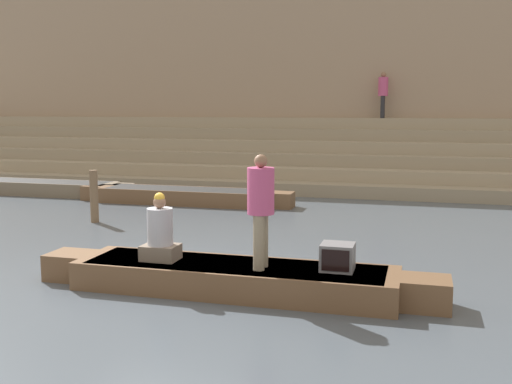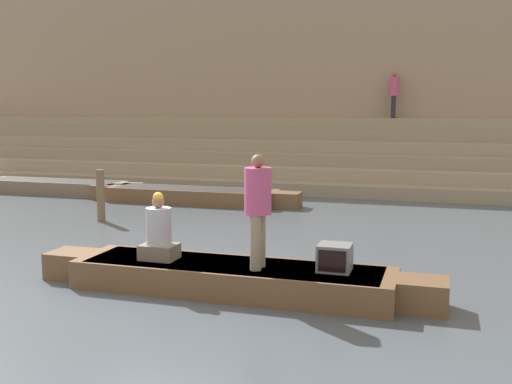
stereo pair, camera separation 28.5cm
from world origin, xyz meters
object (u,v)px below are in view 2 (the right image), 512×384
moored_boat_shore (192,195)px  mooring_post (101,196)px  rowboat_main (232,277)px  person_on_steps (394,92)px  person_standing (258,204)px  person_rowing (159,233)px  tv_set (335,258)px  moored_boat_distant (54,186)px

moored_boat_shore → mooring_post: mooring_post is taller
rowboat_main → person_on_steps: bearing=82.9°
rowboat_main → person_standing: person_standing is taller
person_standing → person_rowing: person_standing is taller
tv_set → moored_boat_shore: 9.16m
mooring_post → person_standing: bearing=-40.0°
moored_boat_distant → person_on_steps: size_ratio=3.73×
person_standing → moored_boat_distant: (-9.23, 8.10, -1.11)m
rowboat_main → moored_boat_distant: moored_boat_distant is taller
moored_boat_distant → mooring_post: 5.46m
tv_set → mooring_post: size_ratio=0.37×
rowboat_main → person_standing: 1.20m
tv_set → person_on_steps: size_ratio=0.28×
person_on_steps → person_rowing: bearing=131.1°
person_rowing → tv_set: 2.64m
tv_set → person_on_steps: 14.05m
tv_set → rowboat_main: bearing=-173.5°
person_standing → moored_boat_shore: (-4.28, 7.61, -1.11)m
person_on_steps → moored_boat_shore: bearing=102.2°
person_standing → person_on_steps: 14.13m
rowboat_main → tv_set: size_ratio=13.17×
rowboat_main → tv_set: tv_set is taller
tv_set → moored_boat_shore: tv_set is taller
person_standing → tv_set: 1.30m
moored_boat_shore → person_rowing: bearing=-71.7°
person_standing → person_rowing: (-1.56, 0.06, -0.53)m
tv_set → person_standing: bearing=-166.9°
moored_boat_shore → mooring_post: size_ratio=5.08×
person_rowing → moored_boat_shore: bearing=99.8°
person_on_steps → moored_boat_distant: bearing=81.0°
rowboat_main → moored_boat_shore: size_ratio=0.96×
rowboat_main → person_rowing: (-1.13, -0.04, 0.58)m
tv_set → moored_boat_distant: 12.99m
rowboat_main → person_rowing: person_rowing is taller
person_standing → tv_set: (1.06, 0.18, -0.73)m
person_standing → tv_set: size_ratio=3.52×
person_rowing → tv_set: bearing=-7.3°
moored_boat_shore → moored_boat_distant: same height
tv_set → person_rowing: bearing=-173.9°
tv_set → moored_boat_distant: bearing=145.7°
moored_boat_shore → person_standing: bearing=-62.1°
moored_boat_shore → person_on_steps: (5.02, 6.37, 3.03)m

